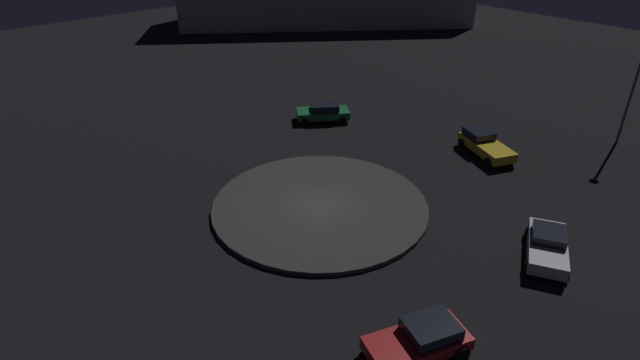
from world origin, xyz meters
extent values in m
plane|color=black|center=(0.00, 0.00, 0.00)|extent=(121.84, 121.84, 0.00)
cylinder|color=#383838|center=(0.00, 0.00, 0.14)|extent=(12.47, 12.47, 0.27)
cube|color=silver|center=(5.23, -11.03, 0.63)|extent=(4.52, 3.52, 0.64)
cube|color=black|center=(5.57, -10.85, 1.17)|extent=(2.29, 2.21, 0.44)
cylinder|color=black|center=(4.32, -12.52, 0.30)|extent=(0.64, 0.48, 0.61)
cylinder|color=black|center=(3.49, -10.94, 0.30)|extent=(0.64, 0.48, 0.61)
cylinder|color=black|center=(6.98, -11.12, 0.30)|extent=(0.64, 0.48, 0.61)
cylinder|color=black|center=(6.14, -9.54, 0.30)|extent=(0.64, 0.48, 0.61)
cube|color=gold|center=(13.10, -2.67, 0.66)|extent=(3.45, 4.79, 0.63)
cube|color=black|center=(13.53, -1.70, 1.24)|extent=(2.24, 2.39, 0.52)
cylinder|color=black|center=(13.30, -4.49, 0.35)|extent=(0.48, 0.72, 0.69)
cylinder|color=black|center=(11.62, -3.76, 0.35)|extent=(0.48, 0.72, 0.69)
cylinder|color=black|center=(14.58, -1.57, 0.35)|extent=(0.48, 0.72, 0.69)
cylinder|color=black|center=(12.91, -0.84, 0.35)|extent=(0.48, 0.72, 0.69)
cube|color=#1E7238|center=(8.95, 9.58, 0.60)|extent=(4.44, 3.91, 0.59)
cube|color=black|center=(9.10, 9.48, 1.16)|extent=(2.64, 2.54, 0.53)
cylinder|color=black|center=(10.70, 9.48, 0.31)|extent=(0.63, 0.53, 0.61)
cylinder|color=black|center=(9.62, 7.96, 0.31)|extent=(0.63, 0.53, 0.61)
cylinder|color=black|center=(8.28, 11.20, 0.31)|extent=(0.63, 0.53, 0.61)
cylinder|color=black|center=(7.20, 9.68, 0.31)|extent=(0.63, 0.53, 0.61)
cube|color=red|center=(-4.49, -10.63, 0.63)|extent=(4.46, 3.11, 0.56)
cube|color=black|center=(-3.95, -10.83, 1.18)|extent=(2.42, 2.19, 0.54)
cylinder|color=black|center=(-5.57, -9.27, 0.35)|extent=(0.74, 0.45, 0.71)
cylinder|color=black|center=(-3.42, -11.99, 0.35)|extent=(0.74, 0.45, 0.71)
cylinder|color=black|center=(-2.80, -10.27, 0.35)|extent=(0.74, 0.45, 0.71)
cylinder|color=#4C4C51|center=(22.09, -7.95, 4.70)|extent=(0.18, 0.18, 9.40)
camera|label=1|loc=(-16.98, -18.80, 16.01)|focal=28.93mm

